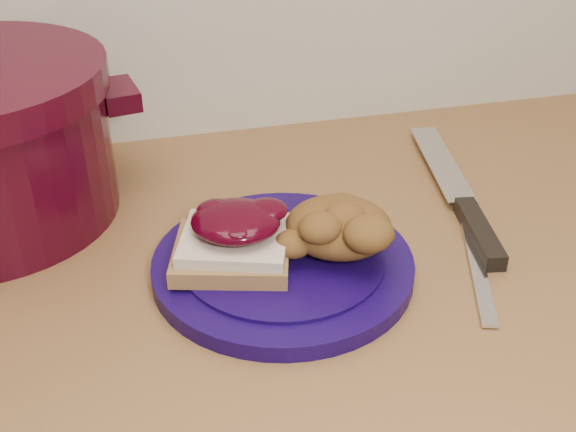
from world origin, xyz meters
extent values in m
cylinder|color=#120440|center=(0.04, 1.48, 0.91)|extent=(0.32, 0.32, 0.02)
cube|color=olive|center=(-0.01, 1.48, 0.93)|extent=(0.13, 0.12, 0.02)
cube|color=beige|center=(-0.01, 1.48, 0.94)|extent=(0.12, 0.11, 0.01)
ellipsoid|color=black|center=(0.00, 1.48, 0.96)|extent=(0.10, 0.10, 0.02)
ellipsoid|color=brown|center=(0.09, 1.47, 0.95)|extent=(0.13, 0.12, 0.05)
cube|color=black|center=(0.24, 1.48, 0.91)|extent=(0.04, 0.12, 0.02)
cube|color=silver|center=(0.27, 1.63, 0.91)|extent=(0.06, 0.19, 0.00)
cube|color=silver|center=(0.22, 1.44, 0.90)|extent=(0.08, 0.18, 0.00)
cube|color=#330512|center=(-0.09, 1.69, 1.01)|extent=(0.05, 0.07, 0.02)
camera|label=1|loc=(-0.09, 0.94, 1.31)|focal=45.00mm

